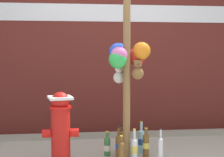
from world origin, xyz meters
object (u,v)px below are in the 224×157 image
at_px(bottle_0, 146,144).
at_px(bottle_3, 141,140).
at_px(bottle_6, 120,142).
at_px(bottle_9, 161,148).
at_px(bottle_2, 134,148).
at_px(memorial_post, 127,43).
at_px(bottle_1, 128,147).
at_px(bottle_7, 118,146).
at_px(bottle_5, 121,151).
at_px(bottle_4, 107,146).
at_px(bottle_8, 119,142).
at_px(fire_hydrant, 61,126).

bearing_deg(bottle_0, bottle_3, 100.16).
xyz_separation_m(bottle_6, bottle_9, (0.45, -0.28, -0.01)).
distance_m(bottle_0, bottle_2, 0.21).
distance_m(memorial_post, bottle_1, 1.32).
bearing_deg(bottle_7, bottle_1, 26.55).
distance_m(bottle_0, bottle_5, 0.40).
bearing_deg(memorial_post, bottle_1, 66.32).
distance_m(bottle_6, bottle_9, 0.53).
height_order(bottle_2, bottle_4, bottle_2).
height_order(memorial_post, bottle_8, memorial_post).
xyz_separation_m(bottle_5, bottle_7, (-0.01, 0.20, 0.01)).
distance_m(memorial_post, fire_hydrant, 1.27).
xyz_separation_m(bottle_1, bottle_4, (-0.27, 0.03, 0.01)).
bearing_deg(bottle_5, fire_hydrant, 172.39).
bearing_deg(bottle_4, bottle_5, -65.50).
bearing_deg(memorial_post, bottle_7, 172.48).
xyz_separation_m(bottle_4, bottle_6, (0.17, 0.01, 0.04)).
bearing_deg(bottle_3, fire_hydrant, -165.53).
distance_m(bottle_6, bottle_8, 0.15).
relative_size(bottle_0, bottle_9, 0.93).
distance_m(bottle_5, bottle_8, 0.46).
height_order(memorial_post, bottle_9, memorial_post).
height_order(bottle_5, bottle_7, bottle_7).
xyz_separation_m(memorial_post, bottle_9, (0.39, -0.16, -1.27)).
relative_size(bottle_5, bottle_8, 0.99).
bearing_deg(fire_hydrant, bottle_9, -3.04).
bearing_deg(bottle_8, bottle_0, -40.07).
height_order(memorial_post, bottle_0, memorial_post).
relative_size(bottle_5, bottle_9, 0.84).
height_order(bottle_8, bottle_9, bottle_9).
distance_m(bottle_4, bottle_5, 0.33).
bearing_deg(bottle_6, bottle_1, -23.16).
xyz_separation_m(bottle_0, bottle_4, (-0.48, 0.10, -0.03)).
relative_size(bottle_4, bottle_7, 0.81).
height_order(bottle_1, bottle_7, bottle_7).
xyz_separation_m(bottle_1, bottle_8, (-0.09, 0.19, 0.01)).
distance_m(bottle_5, bottle_7, 0.20).
relative_size(memorial_post, bottle_5, 8.13).
xyz_separation_m(bottle_4, bottle_8, (0.18, 0.16, -0.00)).
relative_size(bottle_0, bottle_4, 1.17).
bearing_deg(fire_hydrant, bottle_7, 8.56).
relative_size(bottle_4, bottle_5, 0.95).
bearing_deg(bottle_9, bottle_2, 171.02).
xyz_separation_m(bottle_0, bottle_1, (-0.21, 0.07, -0.04)).
bearing_deg(memorial_post, bottle_0, 3.08).
bearing_deg(bottle_3, bottle_5, -131.20).
height_order(fire_hydrant, bottle_8, fire_hydrant).
distance_m(fire_hydrant, bottle_4, 0.69).
height_order(memorial_post, bottle_7, memorial_post).
xyz_separation_m(bottle_1, bottle_6, (-0.10, 0.04, 0.05)).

